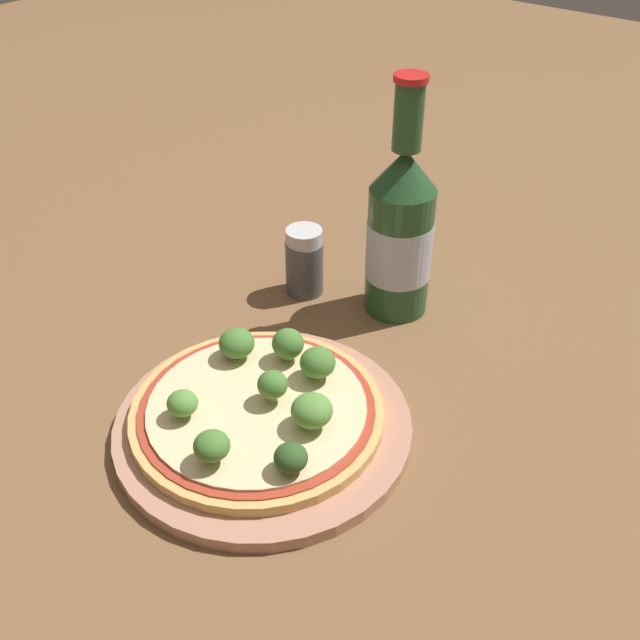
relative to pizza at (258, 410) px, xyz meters
name	(u,v)px	position (x,y,z in m)	size (l,w,h in m)	color
ground_plane	(274,437)	(0.02, 0.00, -0.02)	(3.00, 3.00, 0.00)	brown
plate	(265,424)	(0.01, 0.00, -0.01)	(0.25, 0.25, 0.01)	tan
pizza	(258,410)	(0.00, 0.00, 0.00)	(0.21, 0.21, 0.01)	tan
broccoli_floret_0	(291,458)	(0.07, -0.04, 0.02)	(0.03, 0.03, 0.02)	#89A866
broccoli_floret_1	(312,411)	(0.05, 0.01, 0.02)	(0.03, 0.03, 0.03)	#89A866
broccoli_floret_2	(288,344)	(-0.02, 0.06, 0.03)	(0.03, 0.03, 0.03)	#89A866
broccoli_floret_3	(273,385)	(0.01, 0.01, 0.02)	(0.03, 0.03, 0.03)	#89A866
broccoli_floret_4	(209,444)	(0.02, -0.07, 0.02)	(0.03, 0.03, 0.03)	#89A866
broccoli_floret_5	(182,403)	(-0.04, -0.05, 0.02)	(0.03, 0.03, 0.02)	#89A866
broccoli_floret_6	(237,343)	(-0.06, 0.04, 0.02)	(0.03, 0.03, 0.03)	#89A866
broccoli_floret_7	(318,363)	(0.02, 0.06, 0.02)	(0.03, 0.03, 0.03)	#89A866
beer_bottle	(400,232)	(-0.01, 0.22, 0.07)	(0.07, 0.07, 0.24)	#234C28
pepper_shaker	(304,262)	(-0.10, 0.19, 0.02)	(0.04, 0.04, 0.07)	#4C4C51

